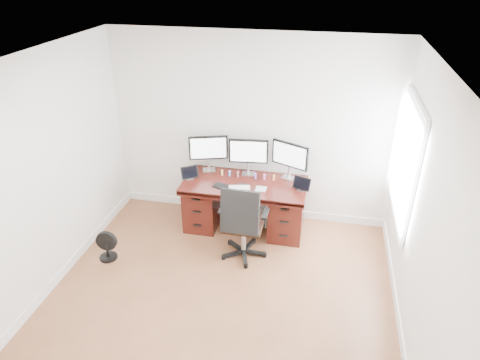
% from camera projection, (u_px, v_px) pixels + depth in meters
% --- Properties ---
extents(ground, '(4.50, 4.50, 0.00)m').
position_uv_depth(ground, '(212.00, 319.00, 4.69)').
color(ground, brown).
rests_on(ground, ground).
extents(back_wall, '(4.00, 0.10, 2.70)m').
position_uv_depth(back_wall, '(251.00, 130.00, 5.99)').
color(back_wall, white).
rests_on(back_wall, ground).
extents(right_wall, '(0.10, 4.50, 2.70)m').
position_uv_depth(right_wall, '(428.00, 235.00, 3.78)').
color(right_wall, white).
rests_on(right_wall, ground).
extents(desk, '(1.70, 0.80, 0.75)m').
position_uv_depth(desk, '(245.00, 203.00, 6.08)').
color(desk, '#3C100C').
rests_on(desk, ground).
extents(office_chair, '(0.62, 0.58, 1.08)m').
position_uv_depth(office_chair, '(243.00, 234.00, 5.49)').
color(office_chair, black).
rests_on(office_chair, ground).
extents(floor_fan, '(0.27, 0.23, 0.40)m').
position_uv_depth(floor_fan, '(107.00, 246.00, 5.54)').
color(floor_fan, black).
rests_on(floor_fan, ground).
extents(monitor_left, '(0.54, 0.20, 0.53)m').
position_uv_depth(monitor_left, '(208.00, 149.00, 6.06)').
color(monitor_left, silver).
rests_on(monitor_left, desk).
extents(monitor_center, '(0.55, 0.16, 0.53)m').
position_uv_depth(monitor_center, '(248.00, 153.00, 5.96)').
color(monitor_center, silver).
rests_on(monitor_center, desk).
extents(monitor_right, '(0.51, 0.26, 0.53)m').
position_uv_depth(monitor_right, '(290.00, 156.00, 5.85)').
color(monitor_right, silver).
rests_on(monitor_right, desk).
extents(tablet_left, '(0.24, 0.19, 0.19)m').
position_uv_depth(tablet_left, '(189.00, 173.00, 5.94)').
color(tablet_left, silver).
rests_on(tablet_left, desk).
extents(tablet_right, '(0.25, 0.14, 0.19)m').
position_uv_depth(tablet_right, '(302.00, 185.00, 5.66)').
color(tablet_right, silver).
rests_on(tablet_right, desk).
extents(keyboard, '(0.31, 0.18, 0.01)m').
position_uv_depth(keyboard, '(239.00, 188.00, 5.75)').
color(keyboard, silver).
rests_on(keyboard, desk).
extents(trackpad, '(0.14, 0.14, 0.01)m').
position_uv_depth(trackpad, '(261.00, 189.00, 5.72)').
color(trackpad, silver).
rests_on(trackpad, desk).
extents(drawing_tablet, '(0.27, 0.23, 0.01)m').
position_uv_depth(drawing_tablet, '(222.00, 186.00, 5.78)').
color(drawing_tablet, black).
rests_on(drawing_tablet, desk).
extents(phone, '(0.13, 0.06, 0.01)m').
position_uv_depth(phone, '(242.00, 184.00, 5.83)').
color(phone, black).
rests_on(phone, desk).
extents(figurine_yellow, '(0.04, 0.04, 0.09)m').
position_uv_depth(figurine_yellow, '(222.00, 172.00, 6.06)').
color(figurine_yellow, '#E3B763').
rests_on(figurine_yellow, desk).
extents(figurine_blue, '(0.04, 0.04, 0.09)m').
position_uv_depth(figurine_blue, '(230.00, 173.00, 6.04)').
color(figurine_blue, '#5D7CE5').
rests_on(figurine_blue, desk).
extents(figurine_brown, '(0.04, 0.04, 0.09)m').
position_uv_depth(figurine_brown, '(238.00, 174.00, 6.01)').
color(figurine_brown, brown).
rests_on(figurine_brown, desk).
extents(figurine_purple, '(0.04, 0.04, 0.09)m').
position_uv_depth(figurine_purple, '(256.00, 175.00, 5.97)').
color(figurine_purple, '#8056D7').
rests_on(figurine_purple, desk).
extents(figurine_pink, '(0.04, 0.04, 0.09)m').
position_uv_depth(figurine_pink, '(265.00, 176.00, 5.94)').
color(figurine_pink, pink).
rests_on(figurine_pink, desk).
extents(figurine_orange, '(0.04, 0.04, 0.09)m').
position_uv_depth(figurine_orange, '(274.00, 177.00, 5.92)').
color(figurine_orange, '#EE9244').
rests_on(figurine_orange, desk).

